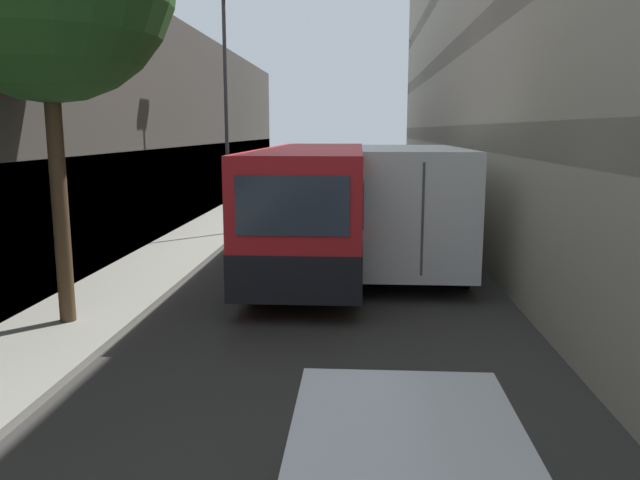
{
  "coord_description": "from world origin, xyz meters",
  "views": [
    {
      "loc": [
        0.75,
        0.78,
        3.53
      ],
      "look_at": [
        0.05,
        11.74,
        1.6
      ],
      "focal_mm": 35.0,
      "sensor_mm": 36.0,
      "label": 1
    }
  ],
  "objects_px": {
    "box_truck": "(407,201)",
    "panel_van": "(314,182)",
    "bus": "(314,205)",
    "street_lamp": "(225,71)"
  },
  "relations": [
    {
      "from": "bus",
      "to": "street_lamp",
      "type": "bearing_deg",
      "value": 125.66
    },
    {
      "from": "bus",
      "to": "panel_van",
      "type": "xyz_separation_m",
      "value": [
        -0.98,
        13.29,
        -0.52
      ]
    },
    {
      "from": "box_truck",
      "to": "panel_van",
      "type": "relative_size",
      "value": 1.86
    },
    {
      "from": "box_truck",
      "to": "street_lamp",
      "type": "relative_size",
      "value": 1.13
    },
    {
      "from": "bus",
      "to": "box_truck",
      "type": "height_order",
      "value": "box_truck"
    },
    {
      "from": "box_truck",
      "to": "panel_van",
      "type": "bearing_deg",
      "value": 105.24
    },
    {
      "from": "bus",
      "to": "street_lamp",
      "type": "height_order",
      "value": "street_lamp"
    },
    {
      "from": "box_truck",
      "to": "bus",
      "type": "bearing_deg",
      "value": -164.44
    },
    {
      "from": "street_lamp",
      "to": "box_truck",
      "type": "bearing_deg",
      "value": -33.66
    },
    {
      "from": "panel_van",
      "to": "street_lamp",
      "type": "xyz_separation_m",
      "value": [
        -2.2,
        -8.85,
        4.31
      ]
    }
  ]
}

